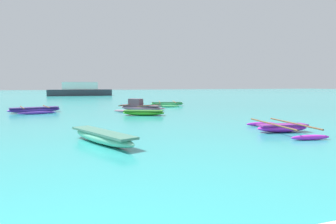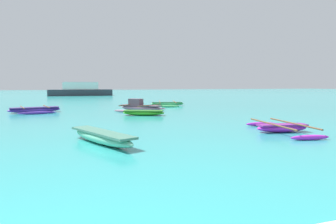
# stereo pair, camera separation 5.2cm
# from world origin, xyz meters

# --- Properties ---
(moored_boat_0) EXTENTS (3.29, 4.76, 0.42)m
(moored_boat_0) POSITION_xyz_m (10.30, 25.88, 0.19)
(moored_boat_0) COLOR #61D27A
(moored_boat_0) RESTS_ON ground_plane
(moored_boat_1) EXTENTS (2.41, 4.31, 0.41)m
(moored_boat_1) POSITION_xyz_m (9.88, 8.58, 0.19)
(moored_boat_1) COLOR #C52CD0
(moored_boat_1) RESTS_ON ground_plane
(moored_boat_2) EXTENTS (3.74, 3.55, 0.46)m
(moored_boat_2) POSITION_xyz_m (-1.40, 22.03, 0.21)
(moored_boat_2) COLOR #5A31AC
(moored_boat_2) RESTS_ON ground_plane
(moored_boat_3) EXTENTS (2.13, 3.88, 0.43)m
(moored_boat_3) POSITION_xyz_m (2.08, 8.51, 0.24)
(moored_boat_3) COLOR #65CAA5
(moored_boat_3) RESTS_ON ground_plane
(moored_boat_4) EXTENTS (2.94, 1.88, 0.35)m
(moored_boat_4) POSITION_xyz_m (5.81, 17.47, 0.20)
(moored_boat_4) COLOR green
(moored_boat_4) RESTS_ON ground_plane
(moored_boat_5) EXTENTS (4.43, 4.38, 0.95)m
(moored_boat_5) POSITION_xyz_m (6.39, 21.02, 0.31)
(moored_boat_5) COLOR #9F6A85
(moored_boat_5) RESTS_ON ground_plane
(distant_ferry) EXTENTS (11.53, 2.54, 2.54)m
(distant_ferry) POSITION_xyz_m (3.24, 56.26, 1.03)
(distant_ferry) COLOR #2D333D
(distant_ferry) RESTS_ON ground_plane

